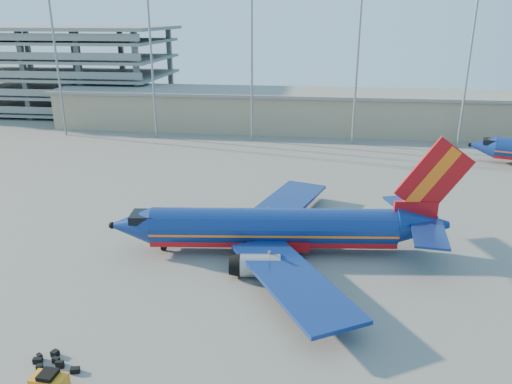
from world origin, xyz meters
TOP-DOWN VIEW (x-y plane):
  - ground at (0.00, 0.00)m, footprint 220.00×220.00m
  - terminal_building at (10.00, 58.00)m, footprint 122.00×16.00m
  - parking_garage at (-62.00, 74.05)m, footprint 62.00×32.00m
  - light_mast_row at (5.00, 46.00)m, footprint 101.60×1.60m
  - aircraft_main at (5.21, -3.38)m, footprint 37.60×35.99m
  - baggage_tug at (-8.34, -26.77)m, footprint 2.37×1.51m
  - luggage_pile at (-9.70, -23.92)m, footprint 3.89×2.16m

SIDE VIEW (x-z plane):
  - ground at x=0.00m, z-range 0.00..0.00m
  - luggage_pile at x=-9.70m, z-range -0.05..0.49m
  - baggage_tug at x=-8.34m, z-range 0.03..1.69m
  - aircraft_main at x=5.21m, z-range -3.65..9.10m
  - terminal_building at x=10.00m, z-range 0.07..8.57m
  - parking_garage at x=-62.00m, z-range 1.03..22.43m
  - light_mast_row at x=5.00m, z-range 3.23..31.88m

